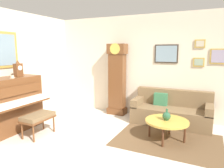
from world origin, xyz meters
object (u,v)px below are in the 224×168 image
object	(u,v)px
piano	(10,105)
grandfather_clock	(117,81)
green_jug	(167,116)
piano_bench	(38,117)
couch	(171,111)
teacup	(12,77)
coffee_table	(167,122)
mantel_clock	(18,69)

from	to	relation	value
piano	grandfather_clock	world-z (taller)	grandfather_clock
grandfather_clock	green_jug	world-z (taller)	grandfather_clock
piano	piano_bench	bearing A→B (deg)	5.80
green_jug	piano	bearing A→B (deg)	-162.22
piano	couch	world-z (taller)	piano
piano	teacup	world-z (taller)	teacup
green_jug	grandfather_clock	bearing A→B (deg)	144.23
piano	coffee_table	xyz separation A→B (m)	(3.32, 1.05, -0.23)
piano	grandfather_clock	xyz separation A→B (m)	(1.66, 2.24, 0.34)
couch	green_jug	distance (m)	1.05
green_jug	mantel_clock	bearing A→B (deg)	-166.94
piano_bench	grandfather_clock	distance (m)	2.41
piano	teacup	bearing A→B (deg)	7.13
piano_bench	green_jug	bearing A→B (deg)	21.11
piano	green_jug	bearing A→B (deg)	17.78
piano_bench	mantel_clock	size ratio (longest dim) A/B	1.84
piano_bench	mantel_clock	world-z (taller)	mantel_clock
grandfather_clock	mantel_clock	distance (m)	2.60
grandfather_clock	coffee_table	bearing A→B (deg)	-35.72
teacup	mantel_clock	bearing A→B (deg)	115.40
couch	mantel_clock	world-z (taller)	mantel_clock
piano_bench	green_jug	distance (m)	2.73
piano	mantel_clock	world-z (taller)	mantel_clock
grandfather_clock	teacup	size ratio (longest dim) A/B	17.50
piano	mantel_clock	distance (m)	0.84
piano	mantel_clock	xyz separation A→B (m)	(0.00, 0.29, 0.78)
grandfather_clock	teacup	distance (m)	2.72
piano_bench	mantel_clock	distance (m)	1.27
teacup	piano	bearing A→B (deg)	-172.87
mantel_clock	green_jug	bearing A→B (deg)	13.06
piano	coffee_table	world-z (taller)	piano
couch	green_jug	world-z (taller)	couch
coffee_table	grandfather_clock	bearing A→B (deg)	144.28
piano_bench	mantel_clock	bearing A→B (deg)	164.06
couch	mantel_clock	distance (m)	3.86
couch	green_jug	bearing A→B (deg)	-86.00
mantel_clock	teacup	world-z (taller)	mantel_clock
piano_bench	couch	xyz separation A→B (m)	(2.47, 2.01, -0.09)
couch	grandfather_clock	bearing A→B (deg)	174.43
coffee_table	green_jug	xyz separation A→B (m)	(-0.01, 0.01, 0.12)
mantel_clock	teacup	bearing A→B (deg)	-64.60
teacup	piano_bench	bearing A→B (deg)	5.51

